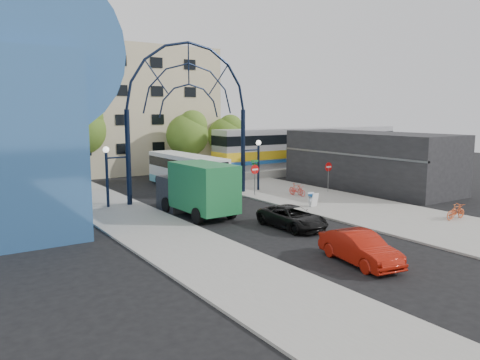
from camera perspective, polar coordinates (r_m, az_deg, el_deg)
ground at (r=25.90m, az=8.69°, el=-7.06°), size 120.00×120.00×0.00m
sidewalk_east at (r=34.17m, az=14.10°, el=-3.35°), size 8.00×56.00×0.12m
plaza_west at (r=27.35m, az=-10.29°, el=-6.14°), size 5.00×50.00×0.12m
gateway_arch at (r=36.56m, az=-6.24°, el=10.99°), size 13.64×0.44×12.10m
stop_sign at (r=37.65m, az=1.83°, el=0.95°), size 0.80×0.07×2.50m
do_not_enter_sign at (r=40.10m, az=10.73°, el=1.23°), size 0.76×0.07×2.48m
street_name_sign at (r=38.35m, az=1.79°, el=1.29°), size 0.70×0.70×2.80m
sandwich_board at (r=33.72m, az=8.90°, el=-2.17°), size 0.55×0.61×0.99m
commercial_block_east at (r=43.68m, az=15.44°, el=2.34°), size 6.00×16.00×5.00m
apartment_block at (r=56.59m, az=-14.37°, el=8.25°), size 20.00×12.10×14.00m
train_platform at (r=55.09m, az=8.64°, el=1.54°), size 32.00×5.00×0.80m
train_car at (r=54.85m, az=8.70°, el=4.13°), size 25.10×3.05×4.20m
tree_north_a at (r=49.98m, az=-6.28°, el=5.73°), size 4.48×4.48×7.00m
tree_north_b at (r=50.04m, az=-18.73°, el=6.11°), size 5.12×5.12×8.00m
tree_north_c at (r=54.71m, az=-1.65°, el=5.66°), size 4.16×4.16×6.50m
city_bus at (r=41.86m, az=-6.56°, el=1.09°), size 2.66×11.12×3.05m
green_truck at (r=30.99m, az=-5.34°, el=-1.10°), size 2.88×7.09×3.54m
black_suv at (r=27.84m, az=6.38°, el=-4.54°), size 2.28×4.75×1.31m
red_sedan at (r=22.03m, az=14.40°, el=-8.02°), size 2.22×4.61×1.46m
bike_near_a at (r=37.92m, az=7.04°, el=-1.30°), size 0.83×1.63×0.82m
bike_near_b at (r=38.30m, az=6.84°, el=-1.12°), size 0.59×1.57×0.92m
bike_far_b at (r=32.69m, az=24.89°, el=-3.46°), size 1.56×0.45×0.93m
bike_far_c at (r=32.40m, az=24.79°, el=-3.54°), size 1.81×0.64×0.95m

